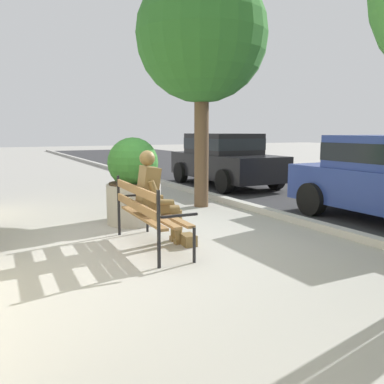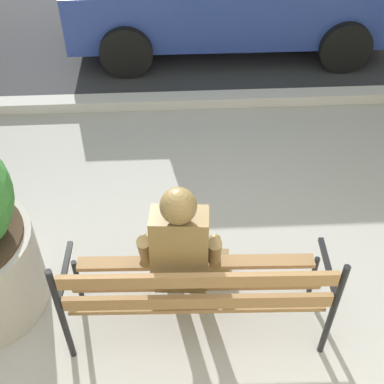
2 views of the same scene
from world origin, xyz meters
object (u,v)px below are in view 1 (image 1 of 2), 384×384
object	(u,v)px
concrete_planter	(133,182)
street_tree_near_bench	(202,37)
bronze_statue_seated	(158,199)
parked_car_black	(224,158)
park_bench	(147,210)

from	to	relation	value
concrete_planter	street_tree_near_bench	world-z (taller)	street_tree_near_bench
concrete_planter	street_tree_near_bench	size ratio (longest dim) A/B	0.31
street_tree_near_bench	bronze_statue_seated	bearing A→B (deg)	-40.12
street_tree_near_bench	parked_car_black	bearing A→B (deg)	140.03
bronze_statue_seated	park_bench	bearing A→B (deg)	-68.84
concrete_planter	street_tree_near_bench	distance (m)	3.49
concrete_planter	park_bench	bearing A→B (deg)	-13.08
parked_car_black	park_bench	bearing A→B (deg)	-40.95
park_bench	street_tree_near_bench	bearing A→B (deg)	138.00
park_bench	street_tree_near_bench	distance (m)	4.49
park_bench	parked_car_black	bearing A→B (deg)	139.05
park_bench	bronze_statue_seated	world-z (taller)	bronze_statue_seated
park_bench	bronze_statue_seated	size ratio (longest dim) A/B	1.33
park_bench	street_tree_near_bench	size ratio (longest dim) A/B	0.37
park_bench	bronze_statue_seated	bearing A→B (deg)	111.16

